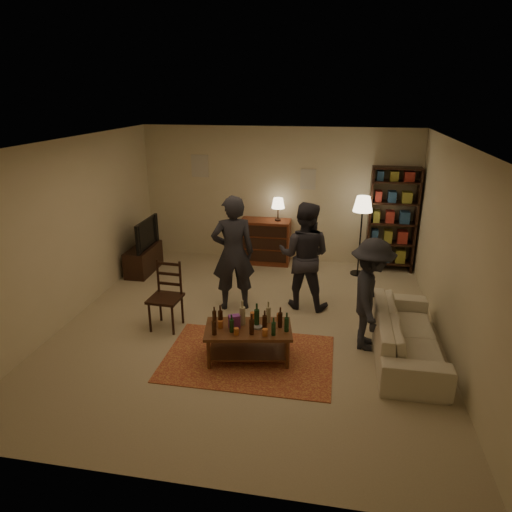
% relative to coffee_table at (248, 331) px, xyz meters
% --- Properties ---
extents(floor, '(6.00, 6.00, 0.00)m').
position_rel_coffee_table_xyz_m(floor, '(-0.16, 0.87, -0.41)').
color(floor, '#C6B793').
rests_on(floor, ground).
extents(room_shell, '(6.00, 6.00, 6.00)m').
position_rel_coffee_table_xyz_m(room_shell, '(-0.81, 3.85, 1.41)').
color(room_shell, beige).
rests_on(room_shell, ground).
extents(rug, '(2.20, 1.50, 0.01)m').
position_rel_coffee_table_xyz_m(rug, '(-0.00, -0.00, -0.40)').
color(rug, maroon).
rests_on(rug, ground).
extents(coffee_table, '(1.20, 0.79, 0.80)m').
position_rel_coffee_table_xyz_m(coffee_table, '(0.00, 0.00, 0.00)').
color(coffee_table, brown).
rests_on(coffee_table, ground).
extents(dining_chair, '(0.47, 0.47, 1.02)m').
position_rel_coffee_table_xyz_m(dining_chair, '(-1.36, 0.67, 0.13)').
color(dining_chair, black).
rests_on(dining_chair, ground).
extents(tv_stand, '(0.40, 1.00, 1.06)m').
position_rel_coffee_table_xyz_m(tv_stand, '(-2.60, 2.67, -0.02)').
color(tv_stand, black).
rests_on(tv_stand, ground).
extents(dresser, '(1.00, 0.50, 1.36)m').
position_rel_coffee_table_xyz_m(dresser, '(-0.35, 3.59, 0.07)').
color(dresser, brown).
rests_on(dresser, ground).
extents(bookshelf, '(0.90, 0.34, 2.02)m').
position_rel_coffee_table_xyz_m(bookshelf, '(2.09, 3.65, 0.63)').
color(bookshelf, black).
rests_on(bookshelf, ground).
extents(floor_lamp, '(0.36, 0.36, 1.53)m').
position_rel_coffee_table_xyz_m(floor_lamp, '(1.50, 3.27, 0.88)').
color(floor_lamp, black).
rests_on(floor_lamp, ground).
extents(sofa, '(0.81, 2.08, 0.61)m').
position_rel_coffee_table_xyz_m(sofa, '(2.04, 0.47, -0.10)').
color(sofa, beige).
rests_on(sofa, ground).
extents(person_left, '(0.79, 0.64, 1.86)m').
position_rel_coffee_table_xyz_m(person_left, '(-0.53, 1.45, 0.52)').
color(person_left, '#212228').
rests_on(person_left, ground).
extents(person_right, '(0.93, 0.77, 1.74)m').
position_rel_coffee_table_xyz_m(person_right, '(0.57, 1.71, 0.46)').
color(person_right, '#2A2A32').
rests_on(person_right, ground).
extents(person_by_sofa, '(0.61, 1.02, 1.56)m').
position_rel_coffee_table_xyz_m(person_by_sofa, '(1.54, 0.60, 0.37)').
color(person_by_sofa, '#25262C').
rests_on(person_by_sofa, ground).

